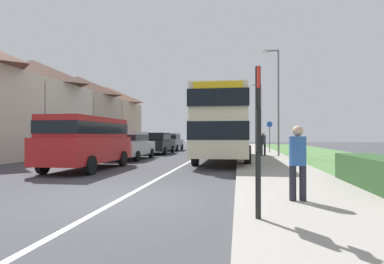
% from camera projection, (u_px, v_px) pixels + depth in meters
% --- Properties ---
extents(ground_plane, '(120.00, 120.00, 0.00)m').
position_uv_depth(ground_plane, '(122.00, 198.00, 7.33)').
color(ground_plane, '#424247').
extents(lane_marking_centre, '(0.14, 60.00, 0.01)m').
position_uv_depth(lane_marking_centre, '(183.00, 165.00, 15.24)').
color(lane_marking_centre, silver).
rests_on(lane_marking_centre, ground_plane).
extents(pavement_near_side, '(3.20, 68.00, 0.12)m').
position_uv_depth(pavement_near_side, '(277.00, 170.00, 12.65)').
color(pavement_near_side, '#9E998E').
rests_on(pavement_near_side, ground_plane).
extents(roadside_hedge, '(1.10, 3.70, 0.90)m').
position_uv_depth(roadside_hedge, '(379.00, 174.00, 8.17)').
color(roadside_hedge, '#2D5128').
rests_on(roadside_hedge, ground_plane).
extents(double_decker_bus, '(2.80, 10.82, 3.70)m').
position_uv_depth(double_decker_bus, '(224.00, 123.00, 17.97)').
color(double_decker_bus, beige).
rests_on(double_decker_bus, ground_plane).
extents(parked_van_red, '(2.11, 5.28, 2.21)m').
position_uv_depth(parked_van_red, '(87.00, 139.00, 13.30)').
color(parked_van_red, '#B21E1E').
rests_on(parked_van_red, ground_plane).
extents(parked_car_silver, '(1.91, 4.58, 1.66)m').
position_uv_depth(parked_car_silver, '(131.00, 144.00, 18.78)').
color(parked_car_silver, '#B7B7BC').
rests_on(parked_car_silver, ground_plane).
extents(parked_car_black, '(1.99, 4.37, 1.64)m').
position_uv_depth(parked_car_black, '(157.00, 142.00, 24.23)').
color(parked_car_black, black).
rests_on(parked_car_black, ground_plane).
extents(parked_car_grey, '(1.93, 3.95, 1.61)m').
position_uv_depth(parked_car_grey, '(170.00, 141.00, 29.45)').
color(parked_car_grey, slate).
rests_on(parked_car_grey, ground_plane).
extents(pedestrian_at_stop, '(0.34, 0.34, 1.67)m').
position_uv_depth(pedestrian_at_stop, '(298.00, 159.00, 6.48)').
color(pedestrian_at_stop, '#23232D').
rests_on(pedestrian_at_stop, ground_plane).
extents(pedestrian_walking_away, '(0.34, 0.34, 1.67)m').
position_uv_depth(pedestrian_walking_away, '(263.00, 143.00, 20.51)').
color(pedestrian_walking_away, '#23232D').
rests_on(pedestrian_walking_away, ground_plane).
extents(bus_stop_sign, '(0.09, 0.52, 2.60)m').
position_uv_depth(bus_stop_sign, '(258.00, 131.00, 5.13)').
color(bus_stop_sign, black).
rests_on(bus_stop_sign, ground_plane).
extents(cycle_route_sign, '(0.44, 0.08, 2.52)m').
position_uv_depth(cycle_route_sign, '(270.00, 136.00, 24.49)').
color(cycle_route_sign, slate).
rests_on(cycle_route_sign, ground_plane).
extents(street_lamp_mid, '(1.14, 0.20, 6.98)m').
position_uv_depth(street_lamp_mid, '(277.00, 95.00, 20.28)').
color(street_lamp_mid, slate).
rests_on(street_lamp_mid, ground_plane).
extents(street_lamp_far, '(1.14, 0.20, 7.34)m').
position_uv_depth(street_lamp_far, '(260.00, 111.00, 36.28)').
color(street_lamp_far, slate).
rests_on(street_lamp_far, ground_plane).
extents(house_terrace_far_side, '(6.30, 25.56, 6.96)m').
position_uv_depth(house_terrace_far_side, '(57.00, 111.00, 26.02)').
color(house_terrace_far_side, beige).
rests_on(house_terrace_far_side, ground_plane).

